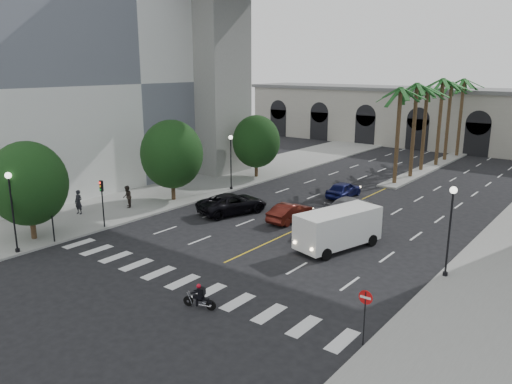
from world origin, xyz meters
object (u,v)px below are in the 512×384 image
at_px(traffic_signal_near, 51,208).
at_px(car_d, 350,206).
at_px(motorcycle_rider, 200,297).
at_px(do_not_enter_sign, 365,306).
at_px(lamp_post_right, 450,224).
at_px(car_c, 233,203).
at_px(car_b, 290,212).
at_px(traffic_signal_far, 102,196).
at_px(car_e, 344,189).
at_px(cargo_van, 338,227).
at_px(lamp_post_left_far, 231,158).
at_px(car_a, 321,220).
at_px(lamp_post_left_near, 12,206).
at_px(pedestrian_a, 79,202).
at_px(pedestrian_b, 127,197).

height_order(traffic_signal_near, car_d, traffic_signal_near).
height_order(motorcycle_rider, do_not_enter_sign, do_not_enter_sign).
relative_size(lamp_post_right, car_c, 0.92).
xyz_separation_m(car_b, car_d, (3.00, 4.11, 0.07)).
relative_size(traffic_signal_near, traffic_signal_far, 1.00).
height_order(car_e, cargo_van, cargo_van).
xyz_separation_m(traffic_signal_near, car_b, (9.80, 13.94, -1.80)).
xyz_separation_m(lamp_post_right, do_not_enter_sign, (-0.54, -9.28, -1.36)).
height_order(lamp_post_left_far, car_c, lamp_post_left_far).
bearing_deg(motorcycle_rider, car_a, 80.61).
relative_size(lamp_post_left_near, car_a, 1.19).
bearing_deg(lamp_post_right, car_e, 136.61).
height_order(car_c, cargo_van, cargo_van).
bearing_deg(pedestrian_a, traffic_signal_far, -21.99).
xyz_separation_m(lamp_post_left_near, traffic_signal_far, (0.10, 6.50, -0.71)).
xyz_separation_m(lamp_post_right, car_b, (-12.90, 3.44, -2.51)).
xyz_separation_m(car_a, car_e, (-3.16, 9.33, -0.02)).
xyz_separation_m(car_b, car_c, (-4.95, -1.04, 0.10)).
distance_m(lamp_post_left_far, cargo_van, 17.45).
distance_m(traffic_signal_near, traffic_signal_far, 4.00).
bearing_deg(pedestrian_a, motorcycle_rider, -28.02).
xyz_separation_m(lamp_post_right, pedestrian_a, (-27.09, -5.71, -2.10)).
bearing_deg(traffic_signal_far, cargo_van, 24.11).
distance_m(car_b, car_e, 8.91).
height_order(lamp_post_left_far, motorcycle_rider, lamp_post_left_far).
bearing_deg(cargo_van, lamp_post_right, 11.95).
relative_size(lamp_post_left_near, traffic_signal_near, 1.47).
distance_m(traffic_signal_far, car_e, 21.24).
distance_m(lamp_post_left_far, motorcycle_rider, 24.07).
xyz_separation_m(motorcycle_rider, car_d, (-1.46, 18.68, 0.19)).
distance_m(lamp_post_left_far, traffic_signal_near, 18.51).
height_order(traffic_signal_near, car_c, traffic_signal_near).
xyz_separation_m(lamp_post_left_near, car_b, (9.90, 16.44, -2.51)).
distance_m(car_c, pedestrian_a, 12.29).
distance_m(lamp_post_left_far, car_c, 7.86).
height_order(motorcycle_rider, car_e, car_e).
height_order(lamp_post_left_far, traffic_signal_far, lamp_post_left_far).
bearing_deg(lamp_post_left_far, car_b, -24.75).
height_order(traffic_signal_far, do_not_enter_sign, traffic_signal_far).
xyz_separation_m(car_b, pedestrian_b, (-12.59, -5.61, 0.37)).
xyz_separation_m(lamp_post_left_far, traffic_signal_near, (0.10, -18.50, -0.71)).
height_order(motorcycle_rider, car_c, car_c).
height_order(pedestrian_a, do_not_enter_sign, do_not_enter_sign).
bearing_deg(car_c, car_a, -156.49).
bearing_deg(traffic_signal_far, motorcycle_rider, -18.01).
xyz_separation_m(lamp_post_right, traffic_signal_near, (-22.70, -10.50, -0.71)).
xyz_separation_m(lamp_post_left_near, pedestrian_a, (-4.29, 7.29, -2.10)).
height_order(car_c, pedestrian_a, pedestrian_a).
bearing_deg(car_a, traffic_signal_near, 34.41).
height_order(lamp_post_left_far, pedestrian_b, lamp_post_left_far).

